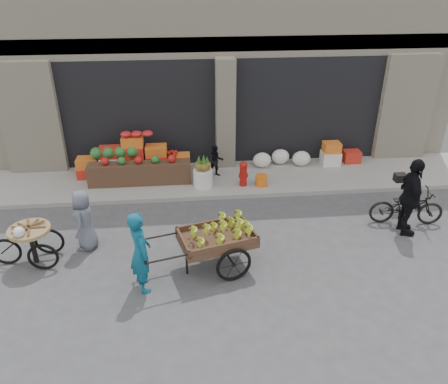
{
  "coord_description": "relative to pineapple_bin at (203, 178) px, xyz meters",
  "views": [
    {
      "loc": [
        -1.21,
        -7.09,
        5.61
      ],
      "look_at": [
        -0.39,
        1.36,
        1.1
      ],
      "focal_mm": 35.0,
      "sensor_mm": 36.0,
      "label": 1
    }
  ],
  "objects": [
    {
      "name": "ground",
      "position": [
        0.75,
        -3.6,
        -0.37
      ],
      "size": [
        80.0,
        80.0,
        0.0
      ],
      "primitive_type": "plane",
      "color": "#424244",
      "rests_on": "ground"
    },
    {
      "name": "building",
      "position": [
        0.75,
        4.43,
        3.0
      ],
      "size": [
        14.0,
        6.45,
        7.0
      ],
      "color": "beige",
      "rests_on": "ground"
    },
    {
      "name": "seated_person",
      "position": [
        0.4,
        0.6,
        0.21
      ],
      "size": [
        0.51,
        0.43,
        0.93
      ],
      "primitive_type": "imported",
      "rotation": [
        0.0,
        0.0,
        0.17
      ],
      "color": "black",
      "rests_on": "sidewalk"
    },
    {
      "name": "right_bay_goods",
      "position": [
        3.36,
        1.1,
        0.04
      ],
      "size": [
        3.35,
        0.6,
        0.7
      ],
      "color": "silver",
      "rests_on": "sidewalk"
    },
    {
      "name": "cyclist",
      "position": [
        4.52,
        -2.58,
        0.55
      ],
      "size": [
        0.61,
        1.14,
        1.85
      ],
      "primitive_type": "imported",
      "rotation": [
        0.0,
        0.0,
        1.42
      ],
      "color": "black",
      "rests_on": "ground"
    },
    {
      "name": "fire_hydrant",
      "position": [
        1.1,
        -0.05,
        0.13
      ],
      "size": [
        0.22,
        0.22,
        0.71
      ],
      "color": "#A5140F",
      "rests_on": "sidewalk"
    },
    {
      "name": "sidewalk",
      "position": [
        0.75,
        0.5,
        -0.31
      ],
      "size": [
        18.0,
        2.2,
        0.12
      ],
      "primitive_type": "cube",
      "color": "gray",
      "rests_on": "ground"
    },
    {
      "name": "vendor_woman",
      "position": [
        -1.37,
        -3.95,
        0.47
      ],
      "size": [
        0.57,
        0.7,
        1.67
      ],
      "primitive_type": "imported",
      "rotation": [
        0.0,
        0.0,
        1.89
      ],
      "color": "#0E5470",
      "rests_on": "ground"
    },
    {
      "name": "orange_bucket",
      "position": [
        1.6,
        -0.1,
        -0.1
      ],
      "size": [
        0.32,
        0.32,
        0.3
      ],
      "primitive_type": "cylinder",
      "color": "orange",
      "rests_on": "sidewalk"
    },
    {
      "name": "fruit_display",
      "position": [
        -1.73,
        0.78,
        0.3
      ],
      "size": [
        3.1,
        1.12,
        1.24
      ],
      "color": "red",
      "rests_on": "sidewalk"
    },
    {
      "name": "banana_cart",
      "position": [
        0.05,
        -3.46,
        0.39
      ],
      "size": [
        2.66,
        1.59,
        1.04
      ],
      "rotation": [
        0.0,
        0.0,
        0.26
      ],
      "color": "brown",
      "rests_on": "ground"
    },
    {
      "name": "bicycle",
      "position": [
        4.72,
        -2.18,
        0.08
      ],
      "size": [
        1.79,
        0.85,
        0.9
      ],
      "primitive_type": "imported",
      "rotation": [
        0.0,
        0.0,
        1.42
      ],
      "color": "black",
      "rests_on": "ground"
    },
    {
      "name": "vendor_grey",
      "position": [
        -2.67,
        -2.47,
        0.33
      ],
      "size": [
        0.54,
        0.74,
        1.39
      ],
      "primitive_type": "imported",
      "rotation": [
        0.0,
        0.0,
        -1.73
      ],
      "color": "slate",
      "rests_on": "ground"
    },
    {
      "name": "pineapple_bin",
      "position": [
        0.0,
        0.0,
        0.0
      ],
      "size": [
        0.52,
        0.52,
        0.5
      ],
      "primitive_type": "cylinder",
      "color": "silver",
      "rests_on": "sidewalk"
    },
    {
      "name": "tricycle_cart",
      "position": [
        -3.68,
        -2.92,
        0.2
      ],
      "size": [
        1.43,
        0.86,
        0.95
      ],
      "rotation": [
        0.0,
        0.0,
        0.02
      ],
      "color": "#9E7F51",
      "rests_on": "ground"
    }
  ]
}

